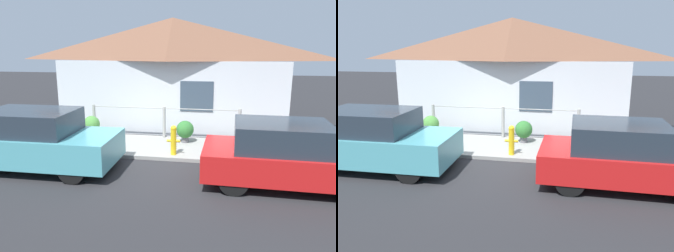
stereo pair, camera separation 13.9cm
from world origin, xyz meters
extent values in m
plane|color=#262628|center=(0.00, 0.00, 0.00)|extent=(60.00, 60.00, 0.00)
cube|color=gray|center=(0.00, 1.08, 0.05)|extent=(24.00, 2.17, 0.10)
cube|color=silver|center=(0.00, 2.67, 1.27)|extent=(7.95, 0.12, 2.54)
cube|color=#384756|center=(0.99, 2.60, 1.40)|extent=(1.10, 0.04, 1.00)
pyramid|color=brown|center=(0.00, 3.71, 3.27)|extent=(8.35, 2.20, 1.46)
cylinder|color=#999993|center=(-2.40, 2.02, 0.61)|extent=(0.10, 0.10, 1.01)
cylinder|color=#999993|center=(0.00, 2.02, 0.61)|extent=(0.10, 0.10, 1.01)
cylinder|color=#999993|center=(2.40, 2.02, 0.61)|extent=(0.10, 0.10, 1.01)
cylinder|color=#999993|center=(0.00, 2.02, 1.06)|extent=(4.80, 0.03, 0.03)
cube|color=teal|center=(-2.61, -1.06, 0.58)|extent=(3.98, 1.80, 0.69)
cube|color=#232D38|center=(-2.77, -1.06, 1.20)|extent=(2.20, 1.57, 0.56)
cylinder|color=black|center=(-1.39, -0.29, 0.31)|extent=(0.63, 0.21, 0.63)
cylinder|color=black|center=(-1.38, -1.81, 0.31)|extent=(0.63, 0.21, 0.63)
cylinder|color=black|center=(-3.85, -0.31, 0.31)|extent=(0.63, 0.21, 0.63)
cube|color=red|center=(3.31, -1.06, 0.53)|extent=(3.68, 1.82, 0.60)
cube|color=#232D38|center=(3.16, -1.06, 1.12)|extent=(2.03, 1.58, 0.58)
cylinder|color=black|center=(4.45, -0.34, 0.31)|extent=(0.62, 0.21, 0.62)
cylinder|color=black|center=(2.20, -0.29, 0.31)|extent=(0.62, 0.21, 0.62)
cylinder|color=black|center=(2.16, -1.79, 0.31)|extent=(0.62, 0.21, 0.62)
cylinder|color=yellow|center=(0.58, 0.29, 0.45)|extent=(0.16, 0.16, 0.71)
sphere|color=yellow|center=(0.58, 0.29, 0.84)|extent=(0.16, 0.16, 0.16)
cylinder|color=yellow|center=(0.47, 0.29, 0.49)|extent=(0.14, 0.07, 0.07)
cylinder|color=yellow|center=(0.70, 0.29, 0.49)|extent=(0.14, 0.07, 0.07)
cylinder|color=slate|center=(0.75, 1.55, 0.20)|extent=(0.23, 0.23, 0.21)
sphere|color=#2D6B2D|center=(0.75, 1.55, 0.51)|extent=(0.54, 0.54, 0.54)
cylinder|color=slate|center=(-2.40, 1.77, 0.20)|extent=(0.21, 0.21, 0.19)
sphere|color=#4C8E3D|center=(-2.40, 1.77, 0.50)|extent=(0.55, 0.55, 0.55)
camera|label=1|loc=(1.91, -8.19, 2.96)|focal=35.00mm
camera|label=2|loc=(2.05, -8.17, 2.96)|focal=35.00mm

